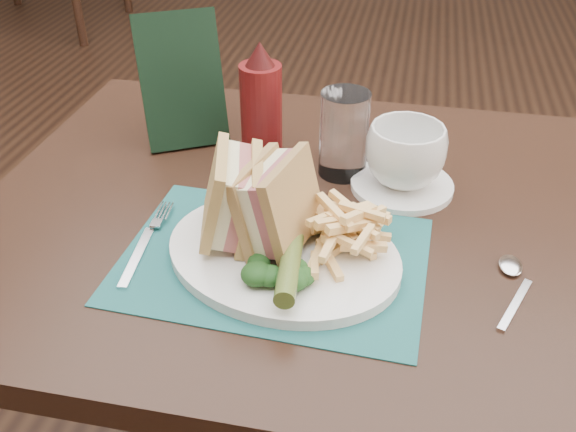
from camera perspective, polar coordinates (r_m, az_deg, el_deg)
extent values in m
plane|color=black|center=(1.77, 3.72, -10.54)|extent=(7.00, 7.00, 0.00)
cube|color=#1B5857|center=(0.81, -1.29, -3.89)|extent=(0.39, 0.28, 0.00)
cylinder|color=#4A5F24|center=(0.73, 0.13, -4.56)|extent=(0.04, 0.12, 0.03)
cylinder|color=white|center=(0.96, 10.08, 2.71)|extent=(0.19, 0.19, 0.01)
imported|color=white|center=(0.93, 10.39, 5.33)|extent=(0.15, 0.15, 0.09)
cylinder|color=white|center=(0.96, 4.99, 7.24)|extent=(0.08, 0.08, 0.13)
cube|color=black|center=(1.05, -9.43, 11.77)|extent=(0.15, 0.13, 0.21)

